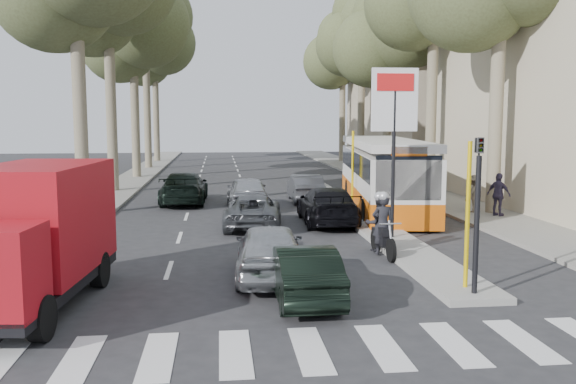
% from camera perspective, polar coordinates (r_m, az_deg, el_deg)
% --- Properties ---
extents(ground, '(120.00, 120.00, 0.00)m').
position_cam_1_polar(ground, '(14.81, 2.86, -8.79)').
color(ground, '#28282B').
rests_on(ground, ground).
extents(sidewalk_right, '(3.20, 70.00, 0.12)m').
position_cam_1_polar(sidewalk_right, '(40.77, 9.12, 1.22)').
color(sidewalk_right, gray).
rests_on(sidewalk_right, ground).
extents(median_left, '(2.40, 64.00, 0.12)m').
position_cam_1_polar(median_left, '(42.64, -14.08, 1.34)').
color(median_left, gray).
rests_on(median_left, ground).
extents(traffic_island, '(1.50, 26.00, 0.16)m').
position_cam_1_polar(traffic_island, '(25.98, 6.01, -1.85)').
color(traffic_island, gray).
rests_on(traffic_island, ground).
extents(building_far, '(11.00, 20.00, 16.00)m').
position_cam_1_polar(building_far, '(51.43, 14.11, 11.11)').
color(building_far, '#B7A88E').
rests_on(building_far, ground).
extents(billboard, '(1.50, 12.10, 5.60)m').
position_cam_1_polar(billboard, '(19.88, 9.89, 5.92)').
color(billboard, yellow).
rests_on(billboard, ground).
extents(traffic_light_island, '(0.16, 0.41, 3.60)m').
position_cam_1_polar(traffic_light_island, '(13.84, 17.36, 0.30)').
color(traffic_light_island, black).
rests_on(traffic_light_island, ground).
extents(tree_l_c, '(7.40, 7.20, 13.71)m').
position_cam_1_polar(tree_l_c, '(42.97, -14.15, 14.73)').
color(tree_l_c, '#6B604C').
rests_on(tree_l_c, ground).
extents(tree_l_d, '(7.40, 7.20, 15.66)m').
position_cam_1_polar(tree_l_d, '(51.09, -13.09, 15.42)').
color(tree_l_d, '#6B604C').
rests_on(tree_l_d, ground).
extents(tree_l_e, '(7.40, 7.20, 14.49)m').
position_cam_1_polar(tree_l_e, '(58.85, -12.25, 13.26)').
color(tree_l_e, '#6B604C').
rests_on(tree_l_e, ground).
extents(tree_r_c, '(7.40, 7.20, 13.32)m').
position_cam_1_polar(tree_r_c, '(42.15, 9.54, 14.52)').
color(tree_r_c, '#6B604C').
rests_on(tree_r_c, ground).
extents(tree_r_d, '(7.40, 7.20, 14.88)m').
position_cam_1_polar(tree_r_d, '(50.03, 7.08, 14.93)').
color(tree_r_d, '#6B604C').
rests_on(tree_r_d, ground).
extents(tree_r_e, '(7.40, 7.20, 14.10)m').
position_cam_1_polar(tree_r_e, '(57.72, 5.27, 13.17)').
color(tree_r_e, '#6B604C').
rests_on(tree_r_e, ground).
extents(silver_hatchback, '(1.92, 4.27, 1.42)m').
position_cam_1_polar(silver_hatchback, '(15.34, -1.72, -5.50)').
color(silver_hatchback, '#A1A5A9').
rests_on(silver_hatchback, ground).
extents(dark_hatchback, '(1.34, 3.76, 1.23)m').
position_cam_1_polar(dark_hatchback, '(13.63, 1.47, -7.49)').
color(dark_hatchback, black).
rests_on(dark_hatchback, ground).
extents(queue_car_a, '(2.38, 4.51, 1.21)m').
position_cam_1_polar(queue_car_a, '(22.65, -3.28, -1.77)').
color(queue_car_a, '#4F5257').
rests_on(queue_car_a, ground).
extents(queue_car_b, '(2.11, 4.94, 1.42)m').
position_cam_1_polar(queue_car_b, '(23.36, 3.69, -1.25)').
color(queue_car_b, black).
rests_on(queue_car_b, ground).
extents(queue_car_c, '(1.80, 4.34, 1.47)m').
position_cam_1_polar(queue_car_c, '(27.30, -3.84, -0.02)').
color(queue_car_c, '#A0A3A8').
rests_on(queue_car_c, ground).
extents(queue_car_d, '(1.41, 4.02, 1.32)m').
position_cam_1_polar(queue_car_d, '(29.56, 1.61, 0.37)').
color(queue_car_d, '#48494F').
rests_on(queue_car_d, ground).
extents(queue_car_e, '(2.22, 5.19, 1.49)m').
position_cam_1_polar(queue_car_e, '(29.32, -9.69, 0.39)').
color(queue_car_e, black).
rests_on(queue_car_e, ground).
extents(red_truck, '(2.66, 5.82, 3.01)m').
position_cam_1_polar(red_truck, '(13.98, -22.83, -3.58)').
color(red_truck, black).
rests_on(red_truck, ground).
extents(city_bus, '(4.00, 12.15, 3.14)m').
position_cam_1_polar(city_bus, '(27.25, 8.88, 1.84)').
color(city_bus, '#D5590B').
rests_on(city_bus, ground).
extents(motorcycle, '(0.81, 2.24, 1.91)m').
position_cam_1_polar(motorcycle, '(18.22, 8.67, -3.11)').
color(motorcycle, black).
rests_on(motorcycle, ground).
extents(pedestrian_near, '(0.97, 1.12, 1.73)m').
position_cam_1_polar(pedestrian_near, '(25.80, 19.12, -0.23)').
color(pedestrian_near, '#3B324C').
rests_on(pedestrian_near, sidewalk_right).
extents(pedestrian_far, '(1.10, 0.92, 1.57)m').
position_cam_1_polar(pedestrian_far, '(26.54, 17.00, -0.13)').
color(pedestrian_far, brown).
rests_on(pedestrian_far, sidewalk_right).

